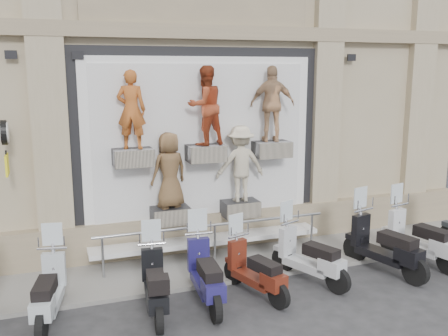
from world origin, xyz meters
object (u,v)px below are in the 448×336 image
Objects in this scene: guard_rail at (215,245)px; scooter_i at (420,227)px; clock_sign_bracket at (5,140)px; scooter_e at (206,262)px; scooter_d at (155,272)px; scooter_g at (310,245)px; scooter_c at (48,278)px; scooter_h at (385,234)px; scooter_f at (255,259)px.

guard_rail is 2.54× the size of scooter_i.
scooter_e is (3.20, -2.04, -2.02)m from clock_sign_bracket.
scooter_g is at bearing 11.71° from scooter_d.
scooter_c is 7.46m from scooter_i.
scooter_i is at bearing -17.80° from guard_rail.
scooter_h is 1.03m from scooter_i.
scooter_h is (6.43, -0.19, 0.08)m from scooter_c.
scooter_e reaches higher than scooter_d.
scooter_i is (3.91, 0.26, 0.10)m from scooter_f.
scooter_g is 2.68m from scooter_i.
scooter_f is at bearing -81.41° from guard_rail.
scooter_g is (5.36, -1.87, -2.04)m from clock_sign_bracket.
scooter_i is at bearing -6.11° from scooter_h.
scooter_g is at bearing -19.21° from clock_sign_bracket.
clock_sign_bracket is (-3.90, 0.47, 2.34)m from guard_rail.
scooter_h is at bearing -25.13° from scooter_g.
scooter_e is 0.97× the size of scooter_i.
scooter_c is 4.77m from scooter_g.
scooter_c reaches higher than scooter_d.
clock_sign_bracket reaches higher than scooter_i.
scooter_i reaches higher than scooter_f.
scooter_i is (7.46, -0.03, 0.06)m from scooter_c.
clock_sign_bracket reaches higher than guard_rail.
guard_rail is at bearing 70.33° from scooter_e.
scooter_i is (4.14, -1.33, 0.34)m from guard_rail.
guard_rail is 3.57m from scooter_c.
scooter_c is at bearing -158.52° from guard_rail.
clock_sign_bracket is 4.30m from scooter_e.
scooter_c is 3.56m from scooter_f.
clock_sign_bracket is 6.03m from scooter_g.
scooter_d is 4.74m from scooter_h.
scooter_d is at bearing -0.32° from scooter_c.
scooter_i is (2.68, 0.07, 0.05)m from scooter_g.
clock_sign_bracket is at bearing 149.30° from scooter_h.
scooter_c is 0.90× the size of scooter_h.
scooter_d is 3.09m from scooter_g.
scooter_c is 1.73m from scooter_d.
clock_sign_bracket is at bearing 144.51° from scooter_d.
scooter_d is at bearing -134.59° from guard_rail.
scooter_d is 1.04× the size of scooter_f.
scooter_f is (4.14, -2.06, -2.09)m from clock_sign_bracket.
scooter_c is at bearing -71.58° from clock_sign_bracket.
scooter_h is at bearing 9.28° from scooter_c.
scooter_d reaches higher than scooter_f.
scooter_f is (3.55, -0.28, -0.04)m from scooter_c.
scooter_e is 2.17m from scooter_g.
scooter_c is 0.99× the size of scooter_g.
scooter_d is 0.95× the size of scooter_e.
scooter_g is at bearing -8.41° from scooter_f.
scooter_c reaches higher than guard_rail.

